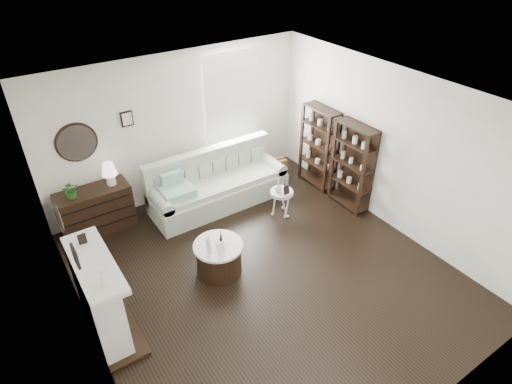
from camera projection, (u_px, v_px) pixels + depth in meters
room at (215, 107)px, 7.85m from camera, size 5.50×5.50×5.50m
fireplace at (100, 300)px, 5.35m from camera, size 0.50×1.40×1.84m
shelf_unit_far at (319, 147)px, 8.23m from camera, size 0.30×0.80×1.60m
shelf_unit_near at (352, 166)px, 7.60m from camera, size 0.30×0.80×1.60m
sofa at (217, 186)px, 7.94m from camera, size 2.55×0.88×0.99m
quilt at (177, 192)px, 7.32m from camera, size 0.56×0.46×0.14m
suitcase at (271, 170)px, 8.66m from camera, size 0.65×0.28×0.42m
dresser at (96, 210)px, 7.19m from camera, size 1.19×0.51×0.79m
table_lamp at (110, 174)px, 7.02m from camera, size 0.28×0.28×0.40m
potted_plant at (71, 190)px, 6.72m from camera, size 0.29×0.26×0.29m
drum_table at (219, 258)px, 6.40m from camera, size 0.74×0.74×0.51m
pedestal_table at (282, 193)px, 7.52m from camera, size 0.41×0.41×0.50m
eiffel_drum at (221, 236)px, 6.29m from camera, size 0.11×0.11×0.18m
bottle_drum at (209, 244)px, 6.04m from camera, size 0.07×0.07×0.30m
card_frame_drum at (221, 248)px, 6.06m from camera, size 0.14×0.09×0.18m
eiffel_ped at (285, 185)px, 7.50m from camera, size 0.10×0.10×0.17m
flask_ped at (278, 186)px, 7.41m from camera, size 0.13×0.13×0.25m
card_frame_ped at (286, 190)px, 7.39m from camera, size 0.12×0.06×0.16m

